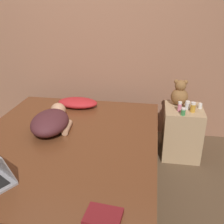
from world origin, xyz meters
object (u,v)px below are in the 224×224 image
Objects in this scene: bottle_white at (200,106)px; bottle_clear at (187,105)px; teddy_bear at (180,94)px; bottle_pink at (180,107)px; book at (103,216)px; bottle_green at (183,112)px; person_lying at (51,121)px; pillow at (78,103)px; bottle_amber at (193,107)px.

bottle_clear is at bearing -164.68° from bottle_white.
bottle_clear is at bearing -54.23° from teddy_bear.
teddy_bear is 2.69× the size of bottle_pink.
teddy_bear is 3.27× the size of bottle_clear.
bottle_pink is at bearing -136.87° from bottle_clear.
bottle_clear is 0.82× the size of bottle_pink.
bottle_white is 1.78m from book.
teddy_bear reaches higher than book.
bottle_green is at bearing -132.54° from bottle_white.
person_lying is 1.21m from book.
bottle_green is at bearing -8.94° from pillow.
pillow is 1.59× the size of teddy_bear.
bottle_pink is 1.87× the size of bottle_white.
teddy_bear is at bearing 5.34° from pillow.
pillow is 0.59m from person_lying.
teddy_bear is 0.24m from bottle_amber.
bottle_green is 0.72× the size of bottle_pink.
teddy_bear is at bearing 125.77° from bottle_clear.
bottle_clear is (1.21, -0.01, 0.05)m from pillow.
person_lying is 1.31m from bottle_pink.
bottle_pink is (-0.03, 0.09, 0.01)m from bottle_green.
bottle_amber is at bearing -55.18° from teddy_bear.
bottle_clear is 0.12m from bottle_pink.
person_lying is at bearing -156.69° from bottle_white.
teddy_bear is 5.03× the size of bottle_white.
bottle_green is 1.51m from book.
person_lying is at bearing -98.14° from pillow.
person_lying is 2.28× the size of teddy_bear.
bottle_clear reaches higher than book.
pillow is at bearing 176.38° from bottle_amber.
bottle_amber is (0.13, -0.19, -0.07)m from teddy_bear.
person_lying reaches higher than bottle_clear.
person_lying is at bearing -159.35° from bottle_amber.
person_lying reaches higher than bottle_amber.
bottle_amber is at bearing 43.97° from bottle_green.
book is at bearing -107.28° from teddy_bear.
bottle_clear is (1.30, 0.58, 0.01)m from person_lying.
bottle_clear is at bearing 68.98° from book.
bottle_pink is (-0.09, -0.08, 0.01)m from bottle_clear.
person_lying reaches higher than bottle_green.
bottle_white is at bearing 51.04° from bottle_amber.
pillow is at bearing 179.71° from bottle_clear.
person_lying is 7.46× the size of bottle_clear.
bottle_pink reaches higher than bottle_green.
bottle_clear is at bearing 123.33° from bottle_amber.
book is (-0.65, -1.50, -0.10)m from bottle_amber.
bottle_green is (-0.11, -0.10, -0.01)m from bottle_amber.
bottle_amber is 0.48× the size of book.
bottle_amber reaches higher than book.
bottle_green is 1.35× the size of bottle_white.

